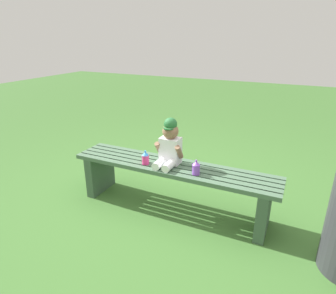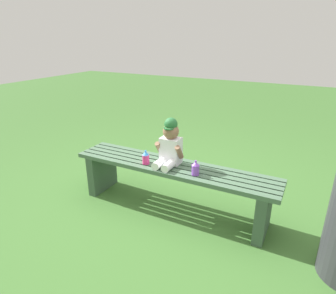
{
  "view_description": "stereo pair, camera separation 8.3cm",
  "coord_description": "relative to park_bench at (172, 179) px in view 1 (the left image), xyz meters",
  "views": [
    {
      "loc": [
        0.93,
        -2.05,
        1.46
      ],
      "look_at": [
        -0.02,
        -0.05,
        0.61
      ],
      "focal_mm": 31.05,
      "sensor_mm": 36.0,
      "label": 1
    },
    {
      "loc": [
        1.0,
        -2.02,
        1.46
      ],
      "look_at": [
        -0.02,
        -0.05,
        0.61
      ],
      "focal_mm": 31.05,
      "sensor_mm": 36.0,
      "label": 2
    }
  ],
  "objects": [
    {
      "name": "ground_plane",
      "position": [
        0.0,
        0.0,
        -0.29
      ],
      "size": [
        16.0,
        16.0,
        0.0
      ],
      "primitive_type": "plane",
      "color": "#3D6B2D"
    },
    {
      "name": "child_figure",
      "position": [
        -0.04,
        0.02,
        0.31
      ],
      "size": [
        0.23,
        0.27,
        0.4
      ],
      "color": "white",
      "rests_on": "park_bench"
    },
    {
      "name": "sippy_cup_right",
      "position": [
        0.24,
        -0.08,
        0.19
      ],
      "size": [
        0.06,
        0.06,
        0.12
      ],
      "color": "#8C4CCC",
      "rests_on": "park_bench"
    },
    {
      "name": "sippy_cup_left",
      "position": [
        -0.22,
        -0.08,
        0.19
      ],
      "size": [
        0.06,
        0.06,
        0.12
      ],
      "color": "#E5337F",
      "rests_on": "park_bench"
    },
    {
      "name": "park_bench",
      "position": [
        0.0,
        0.0,
        0.0
      ],
      "size": [
        1.8,
        0.35,
        0.43
      ],
      "color": "#47664C",
      "rests_on": "ground_plane"
    }
  ]
}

